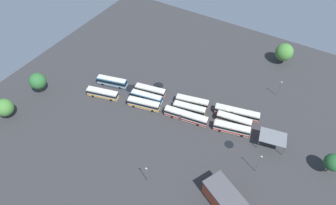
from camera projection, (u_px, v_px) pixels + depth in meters
ground_plane at (168, 106)px, 105.57m from camera, size 129.69×129.69×0.00m
bus_row0_slot0 at (103, 94)px, 107.49m from camera, size 12.38×5.58×3.45m
bus_row0_slot2 at (112, 82)px, 111.92m from camera, size 12.28×5.56×3.45m
bus_row1_slot0 at (144, 104)px, 103.88m from camera, size 12.24×5.26×3.45m
bus_row1_slot1 at (147, 97)px, 106.16m from camera, size 12.36×4.77×3.45m
bus_row1_slot2 at (150, 91)px, 108.50m from camera, size 12.02×4.91×3.45m
bus_row2_slot0 at (186, 116)px, 99.99m from camera, size 15.93×4.92×3.45m
bus_row2_slot1 at (189, 109)px, 102.29m from camera, size 12.05×4.85×3.45m
bus_row2_slot2 at (192, 102)px, 104.61m from camera, size 12.32×5.30×3.45m
bus_row3_slot0 at (232, 128)px, 96.33m from camera, size 12.53×5.44×3.45m
bus_row3_slot1 at (234, 120)px, 98.78m from camera, size 12.34×4.37×3.45m
bus_row3_slot2 at (237, 113)px, 100.97m from camera, size 15.88×6.05×3.45m
depot_building at (223, 197)px, 78.71m from camera, size 13.61×11.22×5.91m
maintenance_shelter at (273, 137)px, 91.00m from camera, size 9.48×7.60×4.35m
lamp_post_near_entrance at (147, 174)px, 82.22m from camera, size 0.56×0.28×7.40m
lamp_post_far_corner at (259, 163)px, 83.98m from camera, size 0.56×0.28×8.50m
lamp_post_by_building at (279, 88)px, 106.26m from camera, size 0.56×0.28×7.29m
tree_east_edge at (333, 162)px, 83.34m from camera, size 5.30×5.30×8.08m
tree_northwest at (284, 52)px, 118.77m from camera, size 7.38×7.38×9.16m
tree_north_edge at (4, 107)px, 98.30m from camera, size 6.26×6.26×8.27m
tree_west_edge at (38, 81)px, 106.38m from camera, size 6.24×6.24×8.91m
puddle_between_rows at (131, 88)px, 111.98m from camera, size 4.33×4.33×0.01m
puddle_front_lane at (229, 144)px, 94.09m from camera, size 3.13×3.13×0.01m
puddle_near_shelter at (121, 83)px, 113.96m from camera, size 2.61×2.61×0.01m
puddle_back_corner at (158, 88)px, 112.18m from camera, size 1.67×1.67×0.01m
puddle_centre_drain at (158, 86)px, 112.93m from camera, size 4.20×4.20×0.01m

